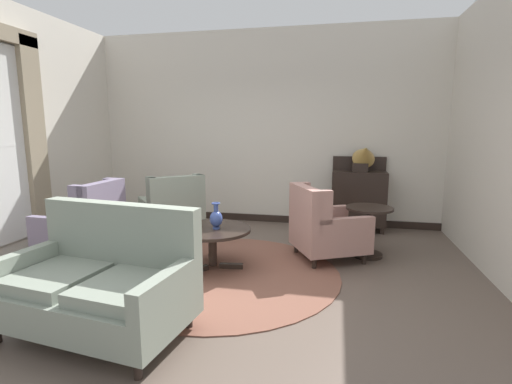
# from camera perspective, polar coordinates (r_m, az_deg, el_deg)

# --- Properties ---
(ground) EXTENTS (8.40, 8.40, 0.00)m
(ground) POSITION_cam_1_polar(r_m,az_deg,el_deg) (4.25, -6.38, -13.52)
(ground) COLOR brown
(wall_back) EXTENTS (6.16, 0.08, 3.30)m
(wall_back) POSITION_cam_1_polar(r_m,az_deg,el_deg) (6.69, 1.24, 9.53)
(wall_back) COLOR silver
(wall_back) RESTS_ON ground
(wall_left) EXTENTS (0.08, 4.02, 3.30)m
(wall_left) POSITION_cam_1_polar(r_m,az_deg,el_deg) (6.24, -31.32, 8.11)
(wall_left) COLOR silver
(wall_left) RESTS_ON ground
(wall_right) EXTENTS (0.08, 4.02, 3.30)m
(wall_right) POSITION_cam_1_polar(r_m,az_deg,el_deg) (4.88, 33.31, 7.85)
(wall_right) COLOR silver
(wall_right) RESTS_ON ground
(baseboard_back) EXTENTS (6.00, 0.03, 0.12)m
(baseboard_back) POSITION_cam_1_polar(r_m,az_deg,el_deg) (6.83, 1.10, -3.92)
(baseboard_back) COLOR black
(baseboard_back) RESTS_ON ground
(area_rug) EXTENTS (2.72, 2.72, 0.01)m
(area_rug) POSITION_cam_1_polar(r_m,az_deg,el_deg) (4.51, -5.15, -12.00)
(area_rug) COLOR brown
(area_rug) RESTS_ON ground
(coffee_table) EXTENTS (0.91, 0.91, 0.50)m
(coffee_table) POSITION_cam_1_polar(r_m,az_deg,el_deg) (4.54, -6.55, -6.45)
(coffee_table) COLOR black
(coffee_table) RESTS_ON ground
(porcelain_vase) EXTENTS (0.15, 0.15, 0.31)m
(porcelain_vase) POSITION_cam_1_polar(r_m,az_deg,el_deg) (4.45, -6.00, -3.89)
(porcelain_vase) COLOR #384C93
(porcelain_vase) RESTS_ON coffee_table
(settee) EXTENTS (1.61, 1.04, 1.03)m
(settee) POSITION_cam_1_polar(r_m,az_deg,el_deg) (3.44, -22.41, -12.60)
(settee) COLOR gray
(settee) RESTS_ON ground
(armchair_near_sideboard) EXTENTS (0.92, 0.77, 1.02)m
(armchair_near_sideboard) POSITION_cam_1_polar(r_m,az_deg,el_deg) (5.25, -24.17, -4.88)
(armchair_near_sideboard) COLOR slate
(armchair_near_sideboard) RESTS_ON ground
(armchair_back_corner) EXTENTS (1.15, 1.16, 1.00)m
(armchair_back_corner) POSITION_cam_1_polar(r_m,az_deg,el_deg) (5.74, -12.37, -3.08)
(armchair_back_corner) COLOR gray
(armchair_back_corner) RESTS_ON ground
(armchair_beside_settee) EXTENTS (1.08, 1.05, 0.95)m
(armchair_beside_settee) POSITION_cam_1_polar(r_m,az_deg,el_deg) (4.92, 10.15, -5.29)
(armchair_beside_settee) COLOR tan
(armchair_beside_settee) RESTS_ON ground
(side_table) EXTENTS (0.60, 0.60, 0.66)m
(side_table) POSITION_cam_1_polar(r_m,az_deg,el_deg) (5.16, 16.52, -4.96)
(side_table) COLOR black
(side_table) RESTS_ON ground
(sideboard) EXTENTS (0.85, 0.43, 1.19)m
(sideboard) POSITION_cam_1_polar(r_m,az_deg,el_deg) (6.39, 15.09, -0.78)
(sideboard) COLOR black
(sideboard) RESTS_ON ground
(gramophone) EXTENTS (0.38, 0.49, 0.53)m
(gramophone) POSITION_cam_1_polar(r_m,az_deg,el_deg) (6.21, 15.87, 5.26)
(gramophone) COLOR black
(gramophone) RESTS_ON sideboard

